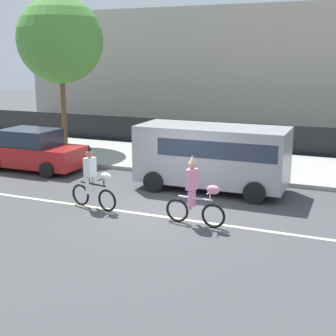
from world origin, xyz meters
The scene contains 10 objects.
ground_plane centered at (0.00, 0.00, 0.00)m, with size 80.00×80.00×0.00m, color #424244.
road_centre_line centered at (0.00, -0.50, 0.00)m, with size 36.00×0.14×0.01m, color beige.
sidewalk_curb centered at (0.00, 6.50, 0.07)m, with size 60.00×5.00×0.15m, color #9E9B93.
fence_line centered at (0.00, 9.40, 0.70)m, with size 40.00×0.08×1.40m, color black.
building_backdrop centered at (-1.51, 18.00, 3.61)m, with size 28.00×8.00×7.22m, color #B2A899.
parade_cyclist_zebra centered at (-2.15, -0.59, 0.84)m, with size 1.70×0.54×1.92m.
parade_cyclist_pink centered at (1.11, -0.76, 0.84)m, with size 1.72×0.50×1.92m.
parked_van_grey centered at (0.55, 2.70, 1.28)m, with size 5.00×2.22×2.18m.
parked_car_red centered at (-6.97, 2.73, 0.78)m, with size 4.10×1.92×1.64m.
street_tree_near_lamp centered at (-8.25, 6.80, 5.17)m, with size 3.99×3.99×7.02m.
Camera 1 is at (4.99, -12.08, 4.44)m, focal length 50.00 mm.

